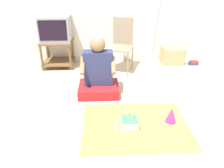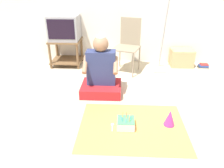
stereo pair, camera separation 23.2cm
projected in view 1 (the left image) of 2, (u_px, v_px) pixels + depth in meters
The scene contains 12 objects.
ground_plane at pixel (146, 114), 2.80m from camera, with size 16.00×16.00×0.00m, color beige.
tv_stand at pixel (58, 51), 4.18m from camera, with size 0.58×0.52×0.51m.
tv at pixel (55, 29), 4.00m from camera, with size 0.54×0.48×0.45m.
folding_chair at pixel (121, 42), 3.92m from camera, with size 0.55×0.55×0.95m.
cardboard_box_stack at pixel (172, 56), 4.38m from camera, with size 0.43×0.35×0.33m.
dust_mop at pixel (155, 50), 4.00m from camera, with size 0.28×0.39×1.26m.
book_pile at pixel (193, 63), 4.30m from camera, with size 0.19×0.11×0.11m.
person_seated at pixel (98, 74), 3.19m from camera, with size 0.59×0.50×0.93m.
party_cloth at pixel (135, 125), 2.58m from camera, with size 1.23×0.96×0.01m.
birthday_cake at pixel (129, 122), 2.54m from camera, with size 0.20×0.20×0.17m.
party_hat_blue at pixel (171, 115), 2.60m from camera, with size 0.13×0.13×0.19m.
plastic_spoon_near at pixel (116, 125), 2.57m from camera, with size 0.04×0.15×0.01m.
Camera 1 is at (-0.54, -2.33, 1.57)m, focal length 35.00 mm.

